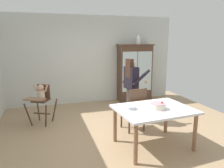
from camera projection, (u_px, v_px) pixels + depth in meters
name	position (u px, v px, depth m)	size (l,w,h in m)	color
ground_plane	(120.00, 134.00, 4.53)	(6.24, 6.24, 0.00)	tan
wall_back	(93.00, 60.00, 6.71)	(5.32, 0.06, 2.70)	silver
china_cabinet	(135.00, 73.00, 6.94)	(1.13, 0.48, 1.83)	#4C3323
ceramic_vase	(138.00, 40.00, 6.77)	(0.13, 0.13, 0.27)	white
high_chair_with_toddler	(41.00, 97.00, 4.99)	(0.78, 0.84, 0.95)	#4C3323
adult_person	(131.00, 82.00, 5.10)	(0.58, 0.57, 1.53)	#47474C
dining_table	(154.00, 113.00, 3.92)	(1.43, 1.13, 0.74)	silver
birthday_cake	(158.00, 106.00, 3.86)	(0.28, 0.28, 0.19)	beige
serving_bowl	(131.00, 108.00, 3.85)	(0.18, 0.18, 0.06)	#B2BCC6
dining_chair_far_side	(135.00, 106.00, 4.61)	(0.49, 0.49, 0.96)	#4C3323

